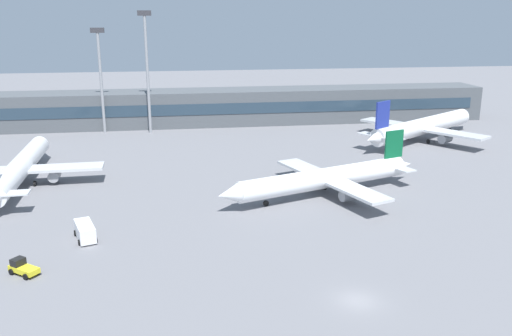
{
  "coord_description": "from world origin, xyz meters",
  "views": [
    {
      "loc": [
        -17.65,
        -46.87,
        27.93
      ],
      "look_at": [
        -4.28,
        40.0,
        3.0
      ],
      "focal_mm": 37.88,
      "sensor_mm": 36.0,
      "label": 1
    }
  ],
  "objects_px": {
    "airplane_far": "(424,126)",
    "service_van_white": "(85,231)",
    "airplane_mid": "(21,167)",
    "floodlight_tower_west": "(147,65)",
    "floodlight_tower_east": "(100,73)",
    "baggage_tug_yellow": "(22,267)",
    "airplane_near": "(324,179)"
  },
  "relations": [
    {
      "from": "airplane_far",
      "to": "floodlight_tower_west",
      "type": "relative_size",
      "value": 1.31
    },
    {
      "from": "airplane_mid",
      "to": "floodlight_tower_west",
      "type": "height_order",
      "value": "floodlight_tower_west"
    },
    {
      "from": "airplane_mid",
      "to": "airplane_far",
      "type": "relative_size",
      "value": 1.04
    },
    {
      "from": "airplane_near",
      "to": "airplane_far",
      "type": "distance_m",
      "value": 48.63
    },
    {
      "from": "baggage_tug_yellow",
      "to": "floodlight_tower_west",
      "type": "xyz_separation_m",
      "value": [
        11.59,
        74.53,
        15.78
      ]
    },
    {
      "from": "service_van_white",
      "to": "floodlight_tower_west",
      "type": "bearing_deg",
      "value": 84.65
    },
    {
      "from": "service_van_white",
      "to": "floodlight_tower_west",
      "type": "xyz_separation_m",
      "value": [
        6.13,
        65.43,
        15.47
      ]
    },
    {
      "from": "service_van_white",
      "to": "floodlight_tower_east",
      "type": "height_order",
      "value": "floodlight_tower_east"
    },
    {
      "from": "airplane_mid",
      "to": "floodlight_tower_west",
      "type": "distance_m",
      "value": 45.94
    },
    {
      "from": "airplane_near",
      "to": "airplane_mid",
      "type": "bearing_deg",
      "value": 164.02
    },
    {
      "from": "airplane_near",
      "to": "airplane_mid",
      "type": "distance_m",
      "value": 51.46
    },
    {
      "from": "airplane_far",
      "to": "baggage_tug_yellow",
      "type": "height_order",
      "value": "airplane_far"
    },
    {
      "from": "floodlight_tower_east",
      "to": "service_van_white",
      "type": "bearing_deg",
      "value": -85.71
    },
    {
      "from": "airplane_mid",
      "to": "baggage_tug_yellow",
      "type": "relative_size",
      "value": 10.57
    },
    {
      "from": "service_van_white",
      "to": "floodlight_tower_west",
      "type": "relative_size",
      "value": 0.19
    },
    {
      "from": "airplane_far",
      "to": "service_van_white",
      "type": "xyz_separation_m",
      "value": [
        -68.89,
        -47.47,
        -2.2
      ]
    },
    {
      "from": "airplane_far",
      "to": "airplane_near",
      "type": "bearing_deg",
      "value": -133.86
    },
    {
      "from": "airplane_far",
      "to": "service_van_white",
      "type": "bearing_deg",
      "value": -145.43
    },
    {
      "from": "floodlight_tower_west",
      "to": "floodlight_tower_east",
      "type": "height_order",
      "value": "floodlight_tower_west"
    },
    {
      "from": "airplane_near",
      "to": "airplane_mid",
      "type": "relative_size",
      "value": 0.9
    },
    {
      "from": "airplane_far",
      "to": "baggage_tug_yellow",
      "type": "relative_size",
      "value": 10.14
    },
    {
      "from": "service_van_white",
      "to": "floodlight_tower_east",
      "type": "xyz_separation_m",
      "value": [
        -5.09,
        67.82,
        13.46
      ]
    },
    {
      "from": "floodlight_tower_east",
      "to": "airplane_near",
      "type": "bearing_deg",
      "value": -53.98
    },
    {
      "from": "airplane_mid",
      "to": "floodlight_tower_west",
      "type": "bearing_deg",
      "value": 62.3
    },
    {
      "from": "floodlight_tower_west",
      "to": "floodlight_tower_east",
      "type": "xyz_separation_m",
      "value": [
        -11.21,
        2.39,
        -2.01
      ]
    },
    {
      "from": "airplane_far",
      "to": "floodlight_tower_west",
      "type": "bearing_deg",
      "value": 164.03
    },
    {
      "from": "baggage_tug_yellow",
      "to": "floodlight_tower_west",
      "type": "bearing_deg",
      "value": 81.16
    },
    {
      "from": "service_van_white",
      "to": "floodlight_tower_east",
      "type": "bearing_deg",
      "value": 94.29
    },
    {
      "from": "airplane_far",
      "to": "floodlight_tower_west",
      "type": "xyz_separation_m",
      "value": [
        -62.77,
        17.96,
        13.27
      ]
    },
    {
      "from": "floodlight_tower_west",
      "to": "floodlight_tower_east",
      "type": "bearing_deg",
      "value": 167.95
    },
    {
      "from": "airplane_far",
      "to": "floodlight_tower_east",
      "type": "height_order",
      "value": "floodlight_tower_east"
    },
    {
      "from": "airplane_near",
      "to": "service_van_white",
      "type": "xyz_separation_m",
      "value": [
        -35.2,
        -12.41,
        -1.69
      ]
    }
  ]
}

